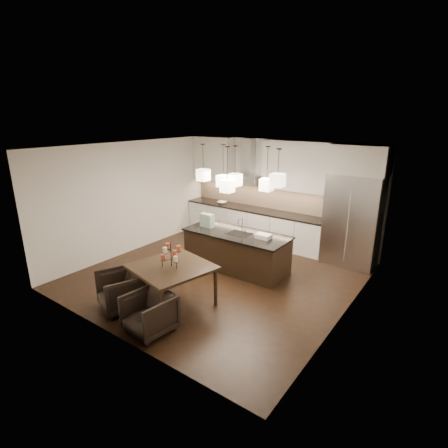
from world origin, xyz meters
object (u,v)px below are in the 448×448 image
Objects in this scene: refrigerator at (352,220)px; armchair_right at (149,313)px; armchair_left at (121,290)px; island_body at (236,251)px; dining_table at (173,285)px.

refrigerator reaches higher than armchair_right.
armchair_left reaches higher than armchair_right.
armchair_right is at bearing 10.25° from armchair_left.
refrigerator is at bearing 75.74° from armchair_right.
island_body is at bearing -138.17° from refrigerator.
refrigerator reaches higher than armchair_left.
refrigerator is at bearing 73.74° from dining_table.
armchair_left is (-2.72, -4.51, -0.72)m from refrigerator.
armchair_right is (-1.76, -4.71, -0.74)m from refrigerator.
armchair_left is at bearing -122.67° from dining_table.
armchair_left is (-0.70, -2.70, -0.06)m from island_body.
island_body is 2.04m from dining_table.
armchair_right is at bearing -85.34° from island_body.
dining_table is 0.92m from armchair_left.
refrigerator is 0.91× the size of island_body.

